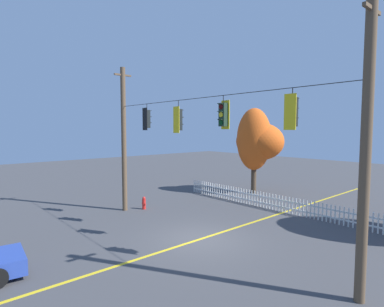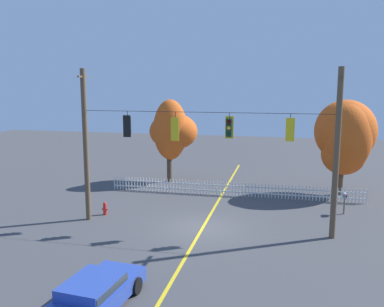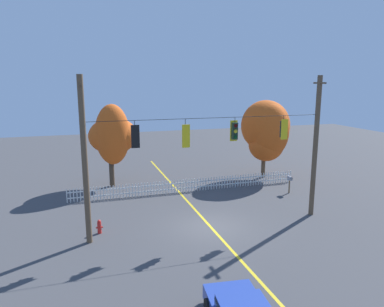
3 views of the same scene
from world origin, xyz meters
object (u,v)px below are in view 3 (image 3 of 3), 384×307
Objects in this scene: traffic_signal_northbound_primary at (135,136)px; roadside_mailbox at (290,179)px; traffic_signal_westbound_side at (235,131)px; fire_hydrant at (99,227)px; traffic_signal_northbound_secondary at (283,129)px; autumn_maple_mid at (267,131)px; autumn_maple_near_fence at (113,135)px; traffic_signal_southbound_primary at (185,136)px.

traffic_signal_northbound_primary reaches higher than roadside_mailbox.
traffic_signal_westbound_side is 9.17m from fire_hydrant.
traffic_signal_northbound_primary is 8.63m from traffic_signal_northbound_secondary.
traffic_signal_northbound_secondary is (3.07, -0.02, -0.02)m from traffic_signal_westbound_side.
roadside_mailbox is (-0.45, -4.52, -3.04)m from autumn_maple_mid.
traffic_signal_northbound_primary is 1.02× the size of traffic_signal_northbound_secondary.
roadside_mailbox is at bearing -25.46° from autumn_maple_near_fence.
traffic_signal_southbound_primary reaches higher than roadside_mailbox.
traffic_signal_northbound_primary is 1.80× the size of fire_hydrant.
traffic_signal_westbound_side is 8.92m from roadside_mailbox.
fire_hydrant is at bearing -166.94° from roadside_mailbox.
traffic_signal_northbound_secondary is (8.63, 0.00, 0.02)m from traffic_signal_northbound_primary.
roadside_mailbox is (6.45, 4.24, -4.47)m from traffic_signal_westbound_side.
traffic_signal_northbound_secondary reaches higher than fire_hydrant.
traffic_signal_westbound_side is at bearing -128.22° from autumn_maple_mid.
traffic_signal_westbound_side is at bearing -146.69° from roadside_mailbox.
autumn_maple_near_fence reaches higher than traffic_signal_westbound_side.
autumn_maple_near_fence is (-5.83, 10.08, -1.45)m from traffic_signal_westbound_side.
traffic_signal_northbound_primary is at bearing -180.00° from traffic_signal_northbound_secondary.
traffic_signal_northbound_primary is 0.21× the size of autumn_maple_near_fence.
autumn_maple_near_fence is (-8.90, 10.10, -1.44)m from traffic_signal_northbound_secondary.
traffic_signal_westbound_side is 11.74m from autumn_maple_near_fence.
traffic_signal_westbound_side is at bearing -59.97° from autumn_maple_near_fence.
autumn_maple_mid reaches higher than fire_hydrant.
traffic_signal_northbound_primary and traffic_signal_southbound_primary have the same top height.
autumn_maple_near_fence is at bearing 91.57° from traffic_signal_northbound_primary.
traffic_signal_northbound_primary and traffic_signal_westbound_side have the same top height.
fire_hydrant is (-14.43, -7.77, -3.71)m from autumn_maple_mid.
traffic_signal_southbound_primary is 1.13× the size of traffic_signal_westbound_side.
traffic_signal_southbound_primary is at bearing -73.65° from autumn_maple_near_fence.
traffic_signal_northbound_primary is 13.48m from roadside_mailbox.
fire_hydrant is (-1.70, -9.09, -3.69)m from autumn_maple_near_fence.
roadside_mailbox is (13.98, 3.24, 0.68)m from fire_hydrant.
traffic_signal_northbound_primary is 5.57m from fire_hydrant.
autumn_maple_mid reaches higher than roadside_mailbox.
fire_hydrant is 0.60× the size of roadside_mailbox.
traffic_signal_westbound_side is 0.20× the size of autumn_maple_mid.
traffic_signal_northbound_secondary is at bearing 0.00° from traffic_signal_southbound_primary.
traffic_signal_northbound_primary is 1.08× the size of roadside_mailbox.
traffic_signal_northbound_primary and traffic_signal_northbound_secondary have the same top height.
autumn_maple_mid reaches higher than traffic_signal_westbound_side.
autumn_maple_near_fence is (-0.28, 10.10, -1.42)m from traffic_signal_northbound_primary.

